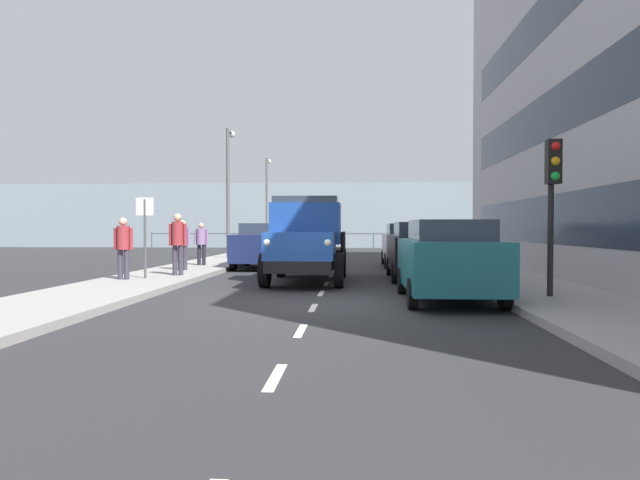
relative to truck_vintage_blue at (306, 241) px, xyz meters
The scene contains 20 objects.
ground_plane 5.13m from the truck_vintage_blue, 96.76° to the right, with size 80.00×80.00×0.00m, color #2D2D30.
sidewalk_left 7.57m from the truck_vintage_blue, 138.61° to the right, with size 2.61×40.20×0.15m, color #9E9993.
sidewalk_right 6.75m from the truck_vintage_blue, 48.09° to the right, with size 2.61×40.20×0.15m, color #9E9993.
road_centreline_markings 4.68m from the truck_vintage_blue, 97.45° to the right, with size 0.12×35.85×0.01m.
sea_horizon 28.09m from the truck_vintage_blue, 91.20° to the right, with size 80.00×0.80×5.00m, color #84939E.
seawall_railing 24.46m from the truck_vintage_blue, 91.38° to the right, with size 28.08×0.08×1.20m.
truck_vintage_blue is the anchor object (origin of this frame).
car_teal_kerbside_near 5.10m from the truck_vintage_blue, 131.33° to the left, with size 1.92×4.17×1.72m.
car_black_kerbside_1 3.61m from the truck_vintage_blue, 159.14° to the right, with size 1.93×4.23×1.72m.
car_white_kerbside_2 7.75m from the truck_vintage_blue, 115.74° to the right, with size 1.79×4.03×1.72m.
car_navy_oppositeside_0 6.07m from the truck_vintage_blue, 68.83° to the right, with size 1.83×4.27×1.72m.
car_maroon_oppositeside_1 12.37m from the truck_vintage_blue, 79.80° to the right, with size 1.92×4.49×1.72m.
pedestrian_couple_a 5.00m from the truck_vintage_blue, 10.29° to the left, with size 0.53×0.34×1.68m.
pedestrian_near_railing 3.90m from the truck_vintage_blue, ahead, with size 0.53×0.34×1.83m.
pedestrian_couple_b 5.07m from the truck_vintage_blue, 30.75° to the right, with size 0.53×0.34×1.66m.
pedestrian_with_bag 6.71m from the truck_vintage_blue, 48.99° to the right, with size 0.53×0.34×1.59m.
traffic_light_near 6.92m from the truck_vintage_blue, 142.73° to the left, with size 0.28×0.41×3.20m.
lamp_post_promenade 12.01m from the truck_vintage_blue, 66.65° to the right, with size 0.32×1.14×6.09m.
lamp_post_far 23.02m from the truck_vintage_blue, 78.29° to the right, with size 0.32×1.14×6.10m.
street_sign 4.52m from the truck_vintage_blue, ahead, with size 0.50×0.07×2.25m.
Camera 1 is at (-0.85, 11.82, 1.57)m, focal length 32.14 mm.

